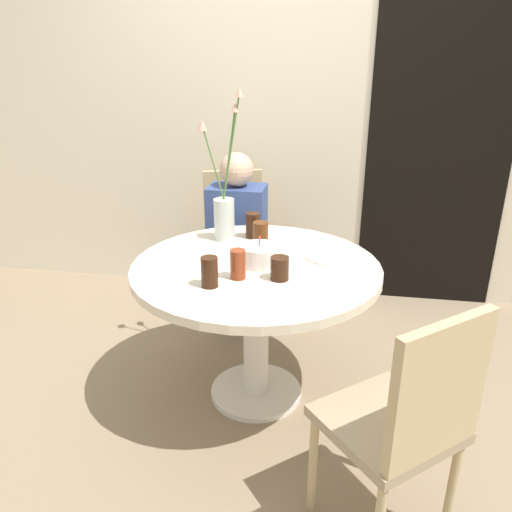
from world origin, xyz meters
name	(u,v)px	position (x,y,z in m)	size (l,w,h in m)	color
ground_plane	(256,393)	(0.00, 0.00, 0.00)	(16.00, 16.00, 0.00)	#89755B
wall_back	(289,107)	(0.00, 1.31, 1.30)	(8.00, 0.05, 2.60)	beige
doorway_panel	(438,154)	(0.97, 1.28, 1.02)	(0.90, 0.01, 2.05)	black
dining_table	(256,290)	(0.00, 0.00, 0.59)	(1.15, 1.15, 0.72)	beige
chair_left_flank	(235,235)	(-0.29, 0.91, 0.53)	(0.50, 0.50, 0.93)	#9E896B
chair_near_front	(406,418)	(0.61, -0.73, 0.53)	(0.56, 0.56, 0.93)	#9E896B
birthday_cake	(260,255)	(0.02, 0.00, 0.77)	(0.18, 0.18, 0.14)	white
flower_vase	(224,208)	(-0.22, 0.31, 0.89)	(0.22, 0.11, 0.75)	silver
side_plate	(327,257)	(0.32, 0.13, 0.73)	(0.20, 0.20, 0.01)	silver
drink_glass_0	(209,272)	(-0.15, -0.27, 0.78)	(0.07, 0.07, 0.13)	#33190C
drink_glass_1	(261,234)	(-0.02, 0.24, 0.78)	(0.08, 0.08, 0.12)	#51280F
drink_glass_2	(253,225)	(-0.08, 0.36, 0.79)	(0.08, 0.08, 0.13)	#33190C
drink_glass_3	(238,264)	(-0.05, -0.17, 0.78)	(0.07, 0.07, 0.13)	maroon
drink_glass_4	(280,268)	(0.13, -0.15, 0.77)	(0.08, 0.08, 0.10)	#33190C
person_boy	(238,246)	(-0.24, 0.76, 0.51)	(0.34, 0.24, 1.09)	#383333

